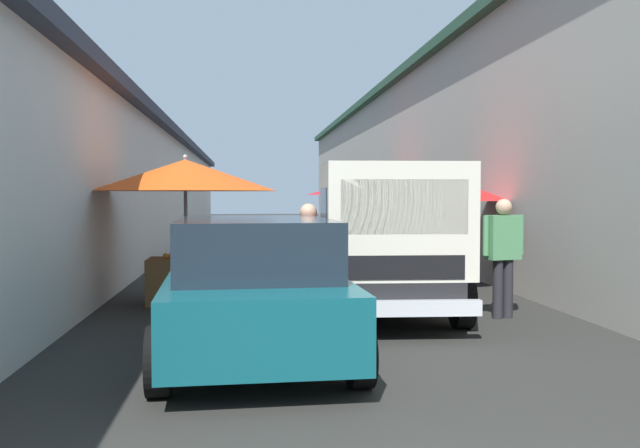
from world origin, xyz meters
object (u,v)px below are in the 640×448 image
at_px(vendor_in_shade, 503,249).
at_px(parked_scooter, 236,247).
at_px(fruit_stall_mid_lane, 184,185).
at_px(vendor_by_crates, 308,258).
at_px(fruit_stall_far_left, 443,200).
at_px(delivery_truck, 385,243).
at_px(fruit_stall_far_right, 355,195).
at_px(plastic_stool, 434,260).
at_px(hatchback_car, 253,287).

height_order(vendor_in_shade, parked_scooter, vendor_in_shade).
bearing_deg(fruit_stall_mid_lane, vendor_by_crates, -144.12).
relative_size(fruit_stall_far_left, vendor_by_crates, 1.46).
xyz_separation_m(vendor_by_crates, vendor_in_shade, (0.60, -2.73, 0.04)).
relative_size(fruit_stall_mid_lane, delivery_truck, 0.57).
bearing_deg(fruit_stall_far_right, plastic_stool, -170.62).
bearing_deg(vendor_by_crates, fruit_stall_mid_lane, 35.88).
xyz_separation_m(delivery_truck, parked_scooter, (7.30, 2.13, -0.59)).
bearing_deg(plastic_stool, vendor_in_shade, 175.15).
height_order(vendor_by_crates, plastic_stool, vendor_by_crates).
distance_m(delivery_truck, plastic_stool, 5.35).
height_order(fruit_stall_mid_lane, delivery_truck, fruit_stall_mid_lane).
bearing_deg(delivery_truck, hatchback_car, 137.84).
xyz_separation_m(fruit_stall_mid_lane, plastic_stool, (3.20, -4.87, -1.52)).
relative_size(fruit_stall_far_right, hatchback_car, 0.70).
bearing_deg(fruit_stall_far_left, vendor_by_crates, 142.39).
relative_size(fruit_stall_mid_lane, vendor_by_crates, 1.79).
distance_m(vendor_by_crates, parked_scooter, 8.08).
relative_size(vendor_in_shade, plastic_stool, 3.77).
bearing_deg(vendor_by_crates, fruit_stall_far_left, -37.61).
bearing_deg(fruit_stall_far_left, parked_scooter, 40.59).
distance_m(fruit_stall_far_left, parked_scooter, 5.93).
distance_m(fruit_stall_far_right, fruit_stall_mid_lane, 9.33).
distance_m(hatchback_car, vendor_by_crates, 1.48).
height_order(fruit_stall_far_right, delivery_truck, fruit_stall_far_right).
height_order(hatchback_car, delivery_truck, delivery_truck).
bearing_deg(parked_scooter, vendor_in_shade, -153.09).
relative_size(fruit_stall_far_right, delivery_truck, 0.56).
xyz_separation_m(fruit_stall_mid_lane, vendor_by_crates, (-2.38, -1.72, -0.94)).
bearing_deg(hatchback_car, vendor_in_shade, -61.08).
bearing_deg(fruit_stall_far_right, vendor_in_shade, -177.54).
xyz_separation_m(fruit_stall_far_left, fruit_stall_mid_lane, (-1.20, 4.48, 0.25)).
height_order(fruit_stall_far_right, fruit_stall_far_left, fruit_stall_far_right).
height_order(fruit_stall_far_left, parked_scooter, fruit_stall_far_left).
xyz_separation_m(hatchback_car, vendor_in_shade, (1.89, -3.43, 0.21)).
bearing_deg(fruit_stall_mid_lane, vendor_in_shade, -111.78).
xyz_separation_m(vendor_by_crates, plastic_stool, (5.58, -3.15, -0.58)).
xyz_separation_m(delivery_truck, vendor_by_crates, (-0.69, 1.10, -0.13)).
bearing_deg(vendor_by_crates, hatchback_car, 151.74).
bearing_deg(vendor_in_shade, fruit_stall_far_left, -0.55).
relative_size(delivery_truck, vendor_by_crates, 3.15).
xyz_separation_m(hatchback_car, plastic_stool, (6.87, -3.85, -0.41)).
relative_size(delivery_truck, vendor_in_shade, 3.05).
bearing_deg(fruit_stall_mid_lane, delivery_truck, -120.81).
xyz_separation_m(delivery_truck, plastic_stool, (4.88, -2.05, -0.71)).
relative_size(hatchback_car, plastic_stool, 9.15).
bearing_deg(delivery_truck, fruit_stall_mid_lane, 59.19).
bearing_deg(plastic_stool, fruit_stall_mid_lane, 123.30).
xyz_separation_m(fruit_stall_far_right, hatchback_car, (-12.09, 2.99, -0.94)).
xyz_separation_m(vendor_in_shade, parked_scooter, (7.40, 3.75, -0.50)).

